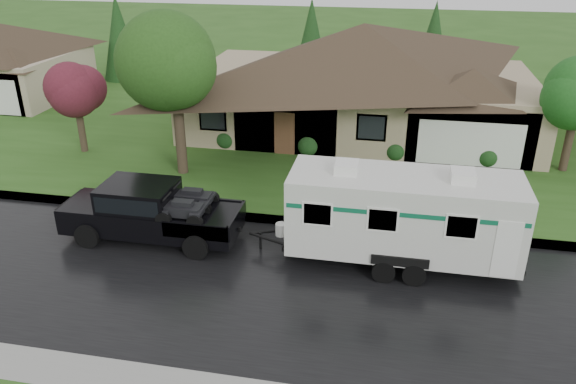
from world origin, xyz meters
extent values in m
plane|color=#2A5319|center=(0.00, 0.00, 0.00)|extent=(140.00, 140.00, 0.00)
cube|color=black|center=(0.00, -2.00, 0.01)|extent=(140.00, 8.00, 0.01)
cube|color=gray|center=(0.00, 2.25, 0.07)|extent=(140.00, 0.50, 0.15)
cube|color=#2A5319|center=(0.00, 15.00, 0.07)|extent=(140.00, 26.00, 0.15)
cube|color=tan|center=(2.00, 14.00, 1.65)|extent=(18.00, 10.00, 3.00)
pyramid|color=#37291E|center=(2.00, 14.00, 5.75)|extent=(19.44, 10.80, 2.60)
cube|color=tan|center=(7.40, 11.00, 1.50)|extent=(5.76, 4.00, 2.70)
cube|color=tan|center=(-19.00, 14.00, 1.41)|extent=(3.20, 4.00, 2.52)
cylinder|color=#382B1E|center=(-5.30, 5.86, 1.71)|extent=(0.46, 0.46, 3.12)
sphere|color=#2C5B1D|center=(-5.30, 5.86, 5.13)|extent=(4.31, 4.31, 4.31)
cylinder|color=#382B1E|center=(-11.09, 7.50, 1.10)|extent=(0.34, 0.34, 1.91)
sphere|color=maroon|center=(-11.09, 7.50, 3.19)|extent=(2.63, 2.63, 2.63)
cylinder|color=#382B1E|center=(11.66, 9.42, 1.24)|extent=(0.37, 0.37, 2.17)
sphere|color=#143814|center=(-4.30, 9.30, 0.65)|extent=(1.00, 1.00, 1.00)
sphere|color=#143814|center=(-0.10, 9.30, 0.65)|extent=(1.00, 1.00, 1.00)
sphere|color=#143814|center=(4.10, 9.30, 0.65)|extent=(1.00, 1.00, 1.00)
sphere|color=#143814|center=(8.30, 9.30, 0.65)|extent=(1.00, 1.00, 1.00)
cube|color=black|center=(-4.27, 0.17, 0.81)|extent=(6.26, 2.09, 0.90)
cube|color=black|center=(-6.57, 0.17, 1.10)|extent=(1.67, 2.03, 0.37)
cube|color=black|center=(-4.69, 0.17, 1.62)|extent=(2.50, 1.96, 0.94)
cube|color=black|center=(-4.69, 0.17, 1.67)|extent=(2.29, 2.00, 0.57)
cube|color=black|center=(-2.29, 0.17, 1.02)|extent=(2.29, 1.98, 0.06)
cylinder|color=black|center=(-6.26, -0.85, 0.44)|extent=(0.88, 0.33, 0.88)
cylinder|color=black|center=(-6.26, 1.20, 0.44)|extent=(0.88, 0.33, 0.88)
cylinder|color=black|center=(-2.29, -0.85, 0.44)|extent=(0.88, 0.33, 0.88)
cylinder|color=black|center=(-2.29, 1.20, 0.44)|extent=(0.88, 0.33, 0.88)
cube|color=silver|center=(4.43, 0.17, 1.85)|extent=(7.30, 2.50, 2.56)
cube|color=black|center=(4.43, 0.17, 0.42)|extent=(7.72, 1.25, 0.15)
cube|color=#0D5C3D|center=(4.43, 0.17, 2.41)|extent=(7.16, 2.52, 0.15)
cube|color=white|center=(2.55, 0.17, 3.30)|extent=(0.73, 0.83, 0.33)
cube|color=white|center=(6.10, 0.17, 3.30)|extent=(0.73, 0.83, 0.33)
cylinder|color=black|center=(3.96, -1.06, 0.37)|extent=(0.73, 0.25, 0.73)
cylinder|color=black|center=(3.96, 1.40, 0.37)|extent=(0.73, 0.25, 0.73)
cylinder|color=black|center=(4.90, -1.06, 0.37)|extent=(0.73, 0.25, 0.73)
cylinder|color=black|center=(4.90, 1.40, 0.37)|extent=(0.73, 0.25, 0.73)
camera|label=1|loc=(3.87, -16.27, 10.05)|focal=35.00mm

